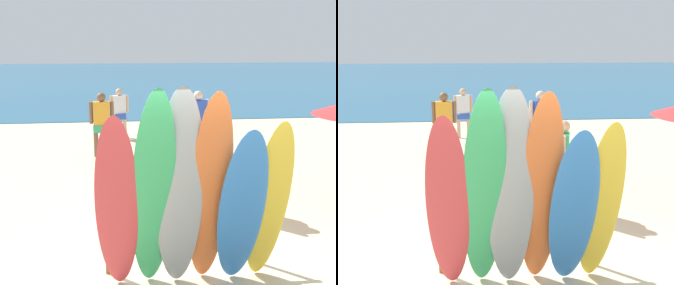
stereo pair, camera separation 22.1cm
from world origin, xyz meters
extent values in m
plane|color=beige|center=(0.00, 14.00, 0.00)|extent=(60.00, 60.00, 0.00)
cube|color=#235B7F|center=(0.00, 30.97, 0.01)|extent=(60.00, 40.00, 0.02)
cylinder|color=brown|center=(-1.04, 0.00, 0.36)|extent=(0.07, 0.07, 0.72)
cylinder|color=brown|center=(1.04, 0.00, 0.36)|extent=(0.07, 0.07, 0.72)
cylinder|color=brown|center=(0.00, 0.00, 0.72)|extent=(2.20, 0.06, 0.06)
ellipsoid|color=#D13D42|center=(-0.90, -0.53, 1.13)|extent=(0.53, 0.67, 2.25)
ellipsoid|color=#38B266|center=(-0.48, -0.55, 1.27)|extent=(0.58, 0.81, 2.54)
ellipsoid|color=#999EA3|center=(-0.18, -0.53, 1.27)|extent=(0.58, 0.62, 2.55)
ellipsoid|color=orange|center=(0.19, -0.51, 1.25)|extent=(0.52, 0.72, 2.49)
ellipsoid|color=#337AD1|center=(0.57, -0.54, 1.04)|extent=(0.61, 0.67, 2.07)
ellipsoid|color=yellow|center=(0.92, -0.49, 1.07)|extent=(0.54, 0.68, 2.15)
cylinder|color=tan|center=(0.31, 4.31, 0.37)|extent=(0.11, 0.11, 0.74)
cylinder|color=tan|center=(0.26, 4.61, 0.37)|extent=(0.11, 0.11, 0.74)
cube|color=#2D4CB2|center=(0.28, 4.46, 0.68)|extent=(0.40, 0.24, 0.18)
cube|color=silver|center=(0.28, 4.46, 1.03)|extent=(0.26, 0.41, 0.58)
sphere|color=tan|center=(0.28, 4.46, 1.42)|extent=(0.21, 0.21, 0.21)
cylinder|color=tan|center=(0.32, 4.22, 1.06)|extent=(0.09, 0.09, 0.52)
cylinder|color=tan|center=(0.24, 4.70, 1.06)|extent=(0.09, 0.09, 0.52)
cylinder|color=brown|center=(-1.45, 6.02, 0.41)|extent=(0.12, 0.12, 0.81)
cylinder|color=brown|center=(-1.12, 6.03, 0.41)|extent=(0.12, 0.12, 0.81)
cube|color=#33A36B|center=(-1.29, 6.02, 0.75)|extent=(0.44, 0.27, 0.19)
cube|color=orange|center=(-1.29, 6.02, 1.13)|extent=(0.42, 0.23, 0.63)
sphere|color=brown|center=(-1.29, 6.02, 1.56)|extent=(0.23, 0.23, 0.23)
cylinder|color=brown|center=(-1.55, 6.02, 1.16)|extent=(0.10, 0.10, 0.56)
cylinder|color=brown|center=(-1.02, 6.03, 1.16)|extent=(0.10, 0.10, 0.56)
cylinder|color=tan|center=(0.95, 1.89, 0.40)|extent=(0.12, 0.12, 0.80)
cylinder|color=tan|center=(1.03, 2.21, 0.40)|extent=(0.12, 0.12, 0.80)
cube|color=#33A36B|center=(0.99, 2.05, 0.73)|extent=(0.43, 0.26, 0.19)
cube|color=#33A36B|center=(0.99, 2.05, 1.11)|extent=(0.30, 0.45, 0.62)
sphere|color=tan|center=(0.99, 2.05, 1.53)|extent=(0.22, 0.22, 0.22)
cylinder|color=tan|center=(0.93, 1.80, 1.14)|extent=(0.10, 0.10, 0.55)
cylinder|color=tan|center=(1.05, 2.31, 1.14)|extent=(0.10, 0.10, 0.55)
cylinder|color=beige|center=(1.32, 5.71, 0.42)|extent=(0.13, 0.13, 0.84)
cylinder|color=beige|center=(1.00, 5.57, 0.42)|extent=(0.13, 0.13, 0.84)
cube|color=#2D4CB2|center=(1.16, 5.64, 0.77)|extent=(0.45, 0.28, 0.20)
cube|color=#2D4CB2|center=(1.16, 5.64, 1.17)|extent=(0.49, 0.39, 0.66)
sphere|color=beige|center=(1.16, 5.64, 1.62)|extent=(0.24, 0.24, 0.24)
cylinder|color=beige|center=(1.41, 5.76, 1.21)|extent=(0.10, 0.10, 0.58)
cylinder|color=beige|center=(0.91, 5.52, 1.21)|extent=(0.10, 0.10, 0.58)
cylinder|color=tan|center=(-0.67, 8.25, 0.37)|extent=(0.11, 0.11, 0.74)
cylinder|color=tan|center=(-0.97, 8.20, 0.37)|extent=(0.11, 0.11, 0.74)
cube|color=#2D4CB2|center=(-0.82, 8.22, 0.69)|extent=(0.40, 0.25, 0.18)
cube|color=silver|center=(-0.82, 8.22, 1.04)|extent=(0.41, 0.26, 0.58)
sphere|color=tan|center=(-0.82, 8.22, 1.43)|extent=(0.21, 0.21, 0.21)
cylinder|color=tan|center=(-0.58, 8.26, 1.07)|extent=(0.09, 0.09, 0.52)
cylinder|color=tan|center=(-1.06, 8.18, 1.07)|extent=(0.09, 0.09, 0.52)
camera|label=1|loc=(-0.86, -5.32, 3.01)|focal=47.22mm
camera|label=2|loc=(-0.64, -5.34, 3.01)|focal=47.22mm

